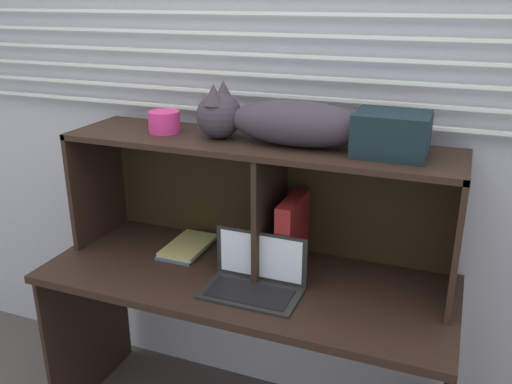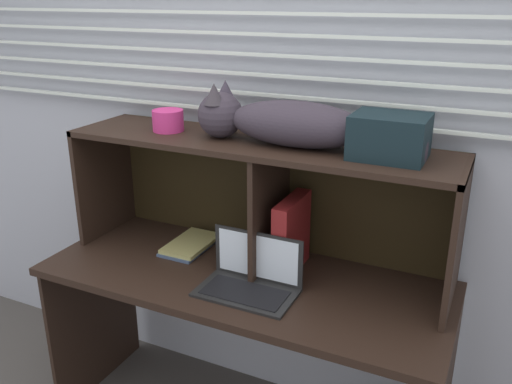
# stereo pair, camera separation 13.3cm
# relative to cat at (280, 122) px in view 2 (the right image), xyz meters

# --- Properties ---
(back_panel_with_blinds) EXTENTS (4.40, 0.08, 2.50)m
(back_panel_with_blinds) POSITION_rel_cat_xyz_m (-0.09, 0.23, -0.06)
(back_panel_with_blinds) COLOR #AFB2BE
(back_panel_with_blinds) RESTS_ON ground
(desk) EXTENTS (1.54, 0.62, 0.74)m
(desk) POSITION_rel_cat_xyz_m (-0.09, -0.12, -0.71)
(desk) COLOR black
(desk) RESTS_ON ground
(hutch_shelf_unit) EXTENTS (1.48, 0.36, 0.49)m
(hutch_shelf_unit) POSITION_rel_cat_xyz_m (-0.09, 0.04, -0.23)
(hutch_shelf_unit) COLOR black
(hutch_shelf_unit) RESTS_ON desk
(cat) EXTENTS (0.83, 0.19, 0.21)m
(cat) POSITION_rel_cat_xyz_m (0.00, 0.00, 0.00)
(cat) COLOR #352D37
(cat) RESTS_ON hutch_shelf_unit
(laptop) EXTENTS (0.35, 0.20, 0.20)m
(laptop) POSITION_rel_cat_xyz_m (-0.02, -0.20, -0.53)
(laptop) COLOR black
(laptop) RESTS_ON desk
(binder_upright) EXTENTS (0.06, 0.25, 0.29)m
(binder_upright) POSITION_rel_cat_xyz_m (0.05, -0.00, -0.43)
(binder_upright) COLOR maroon
(binder_upright) RESTS_ON desk
(book_stack) EXTENTS (0.16, 0.26, 0.03)m
(book_stack) POSITION_rel_cat_xyz_m (-0.40, -0.00, -0.56)
(book_stack) COLOR #415473
(book_stack) RESTS_ON desk
(small_basket) EXTENTS (0.12, 0.12, 0.08)m
(small_basket) POSITION_rel_cat_xyz_m (-0.47, -0.00, -0.04)
(small_basket) COLOR #CF317A
(small_basket) RESTS_ON hutch_shelf_unit
(storage_box) EXTENTS (0.24, 0.20, 0.14)m
(storage_box) POSITION_rel_cat_xyz_m (0.39, -0.00, -0.01)
(storage_box) COLOR black
(storage_box) RESTS_ON hutch_shelf_unit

